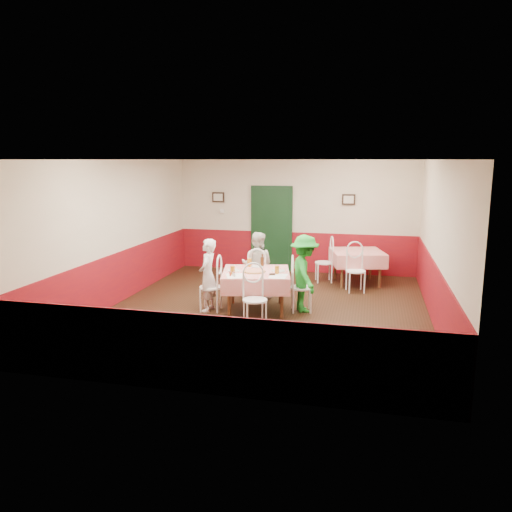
% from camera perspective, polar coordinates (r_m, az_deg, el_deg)
% --- Properties ---
extents(floor, '(7.00, 7.00, 0.00)m').
position_cam_1_polar(floor, '(9.46, 1.18, -6.26)').
color(floor, black).
rests_on(floor, ground).
extents(ceiling, '(7.00, 7.00, 0.00)m').
position_cam_1_polar(ceiling, '(9.03, 1.25, 10.96)').
color(ceiling, white).
rests_on(ceiling, back_wall).
extents(back_wall, '(6.00, 0.10, 2.80)m').
position_cam_1_polar(back_wall, '(12.56, 4.53, 4.53)').
color(back_wall, beige).
rests_on(back_wall, ground).
extents(front_wall, '(6.00, 0.10, 2.80)m').
position_cam_1_polar(front_wall, '(5.83, -5.93, -2.99)').
color(front_wall, beige).
rests_on(front_wall, ground).
extents(left_wall, '(0.10, 7.00, 2.80)m').
position_cam_1_polar(left_wall, '(10.19, -15.55, 2.66)').
color(left_wall, beige).
rests_on(left_wall, ground).
extents(right_wall, '(0.10, 7.00, 2.80)m').
position_cam_1_polar(right_wall, '(9.02, 20.21, 1.36)').
color(right_wall, beige).
rests_on(right_wall, ground).
extents(wainscot_back, '(6.00, 0.03, 1.00)m').
position_cam_1_polar(wainscot_back, '(12.67, 4.46, 0.48)').
color(wainscot_back, maroon).
rests_on(wainscot_back, ground).
extents(wainscot_front, '(6.00, 0.03, 1.00)m').
position_cam_1_polar(wainscot_front, '(6.12, -5.72, -11.17)').
color(wainscot_front, maroon).
rests_on(wainscot_front, ground).
extents(wainscot_left, '(0.03, 7.00, 1.00)m').
position_cam_1_polar(wainscot_left, '(10.34, -15.22, -2.28)').
color(wainscot_left, maroon).
rests_on(wainscot_left, ground).
extents(wainscot_right, '(0.03, 7.00, 1.00)m').
position_cam_1_polar(wainscot_right, '(9.20, 19.75, -4.17)').
color(wainscot_right, maroon).
rests_on(wainscot_right, ground).
extents(door, '(0.96, 0.06, 2.10)m').
position_cam_1_polar(door, '(12.66, 1.78, 3.01)').
color(door, black).
rests_on(door, ground).
extents(picture_left, '(0.32, 0.03, 0.26)m').
position_cam_1_polar(picture_left, '(12.92, -4.34, 6.72)').
color(picture_left, black).
rests_on(picture_left, back_wall).
extents(picture_right, '(0.32, 0.03, 0.26)m').
position_cam_1_polar(picture_right, '(12.34, 10.54, 6.37)').
color(picture_right, black).
rests_on(picture_right, back_wall).
extents(thermostat, '(0.10, 0.03, 0.10)m').
position_cam_1_polar(thermostat, '(12.92, -3.89, 5.16)').
color(thermostat, white).
rests_on(thermostat, back_wall).
extents(main_table, '(1.45, 1.45, 0.77)m').
position_cam_1_polar(main_table, '(9.35, 0.00, -4.06)').
color(main_table, red).
rests_on(main_table, ground).
extents(second_table, '(1.37, 1.37, 0.77)m').
position_cam_1_polar(second_table, '(11.64, 11.45, -1.29)').
color(second_table, red).
rests_on(second_table, ground).
extents(chair_left, '(0.45, 0.45, 0.90)m').
position_cam_1_polar(chair_left, '(9.39, -5.20, -3.58)').
color(chair_left, white).
rests_on(chair_left, ground).
extents(chair_right, '(0.50, 0.50, 0.90)m').
position_cam_1_polar(chair_right, '(9.35, 5.22, -3.63)').
color(chair_right, white).
rests_on(chair_right, ground).
extents(chair_far, '(0.50, 0.50, 0.90)m').
position_cam_1_polar(chair_far, '(10.16, 0.10, -2.41)').
color(chair_far, white).
rests_on(chair_far, ground).
extents(chair_near, '(0.55, 0.55, 0.90)m').
position_cam_1_polar(chair_near, '(8.51, -0.12, -5.06)').
color(chair_near, white).
rests_on(chair_near, ground).
extents(chair_second_a, '(0.51, 0.51, 0.90)m').
position_cam_1_polar(chair_second_a, '(11.66, 7.78, -0.76)').
color(chair_second_a, white).
rests_on(chair_second_a, ground).
extents(chair_second_b, '(0.51, 0.51, 0.90)m').
position_cam_1_polar(chair_second_b, '(10.89, 11.33, -1.72)').
color(chair_second_b, white).
rests_on(chair_second_b, ground).
extents(pizza, '(0.47, 0.47, 0.03)m').
position_cam_1_polar(pizza, '(9.20, -0.21, -1.76)').
color(pizza, '#B74723').
rests_on(pizza, main_table).
extents(plate_left, '(0.30, 0.30, 0.01)m').
position_cam_1_polar(plate_left, '(9.30, -2.53, -1.67)').
color(plate_left, white).
rests_on(plate_left, main_table).
extents(plate_right, '(0.30, 0.30, 0.01)m').
position_cam_1_polar(plate_right, '(9.27, 2.54, -1.72)').
color(plate_right, white).
rests_on(plate_right, main_table).
extents(plate_far, '(0.30, 0.30, 0.01)m').
position_cam_1_polar(plate_far, '(9.65, 0.16, -1.20)').
color(plate_far, white).
rests_on(plate_far, main_table).
extents(glass_a, '(0.10, 0.10, 0.15)m').
position_cam_1_polar(glass_a, '(9.00, -2.69, -1.64)').
color(glass_a, '#BF7219').
rests_on(glass_a, main_table).
extents(glass_b, '(0.09, 0.09, 0.15)m').
position_cam_1_polar(glass_b, '(9.06, 2.41, -1.59)').
color(glass_b, '#BF7219').
rests_on(glass_b, main_table).
extents(glass_c, '(0.10, 0.10, 0.15)m').
position_cam_1_polar(glass_c, '(9.66, -0.76, -0.76)').
color(glass_c, '#BF7219').
rests_on(glass_c, main_table).
extents(beer_bottle, '(0.07, 0.07, 0.23)m').
position_cam_1_polar(beer_bottle, '(9.63, 0.71, -0.57)').
color(beer_bottle, '#381C0A').
rests_on(beer_bottle, main_table).
extents(shaker_a, '(0.04, 0.04, 0.09)m').
position_cam_1_polar(shaker_a, '(8.87, -2.60, -2.04)').
color(shaker_a, silver).
rests_on(shaker_a, main_table).
extents(shaker_b, '(0.04, 0.04, 0.09)m').
position_cam_1_polar(shaker_b, '(8.79, -2.48, -2.15)').
color(shaker_b, silver).
rests_on(shaker_b, main_table).
extents(shaker_c, '(0.04, 0.04, 0.09)m').
position_cam_1_polar(shaker_c, '(8.89, -2.96, -2.01)').
color(shaker_c, '#B23319').
rests_on(shaker_c, main_table).
extents(menu_left, '(0.42, 0.48, 0.00)m').
position_cam_1_polar(menu_left, '(8.90, -2.45, -2.28)').
color(menu_left, white).
rests_on(menu_left, main_table).
extents(menu_right, '(0.30, 0.40, 0.00)m').
position_cam_1_polar(menu_right, '(8.88, 2.54, -2.32)').
color(menu_right, white).
rests_on(menu_right, main_table).
extents(wallet, '(0.13, 0.11, 0.02)m').
position_cam_1_polar(wallet, '(8.98, 1.85, -2.10)').
color(wallet, black).
rests_on(wallet, main_table).
extents(diner_left, '(0.34, 0.51, 1.37)m').
position_cam_1_polar(diner_left, '(9.34, -5.53, -2.19)').
color(diner_left, gray).
rests_on(diner_left, ground).
extents(diner_far, '(0.68, 0.54, 1.37)m').
position_cam_1_polar(diner_far, '(10.15, 0.11, -1.06)').
color(diner_far, gray).
rests_on(diner_far, ground).
extents(diner_right, '(0.84, 1.07, 1.44)m').
position_cam_1_polar(diner_right, '(9.29, 5.56, -2.01)').
color(diner_right, gray).
rests_on(diner_right, ground).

